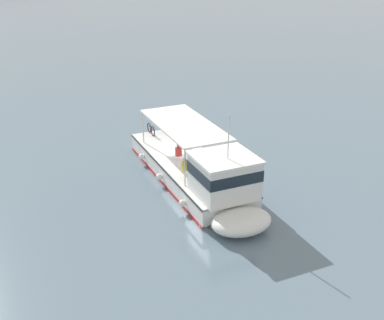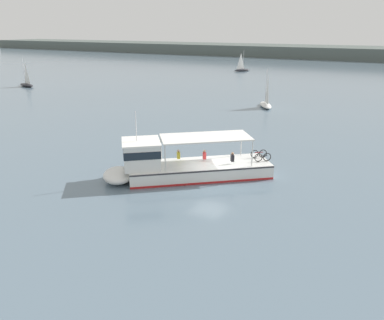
{
  "view_description": "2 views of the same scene",
  "coord_description": "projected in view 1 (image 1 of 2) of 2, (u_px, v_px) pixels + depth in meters",
  "views": [
    {
      "loc": [
        -24.52,
        -6.94,
        12.01
      ],
      "look_at": [
        -1.43,
        -0.16,
        1.4
      ],
      "focal_mm": 44.5,
      "sensor_mm": 36.0,
      "label": 1
    },
    {
      "loc": [
        12.32,
        -24.0,
        10.92
      ],
      "look_at": [
        -1.43,
        -0.16,
        1.4
      ],
      "focal_mm": 35.81,
      "sensor_mm": 36.0,
      "label": 2
    }
  ],
  "objects": [
    {
      "name": "ground_plane",
      "position": [
        196.0,
        172.0,
        28.16
      ],
      "size": [
        400.0,
        400.0,
        0.0
      ],
      "primitive_type": "plane",
      "color": "slate"
    },
    {
      "name": "ferry_main",
      "position": [
        200.0,
        173.0,
        25.61
      ],
      "size": [
        11.68,
        10.6,
        5.32
      ],
      "color": "white",
      "rests_on": "ground"
    }
  ]
}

